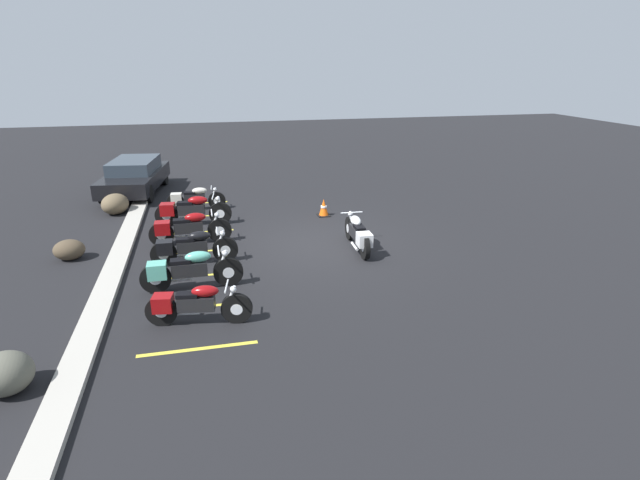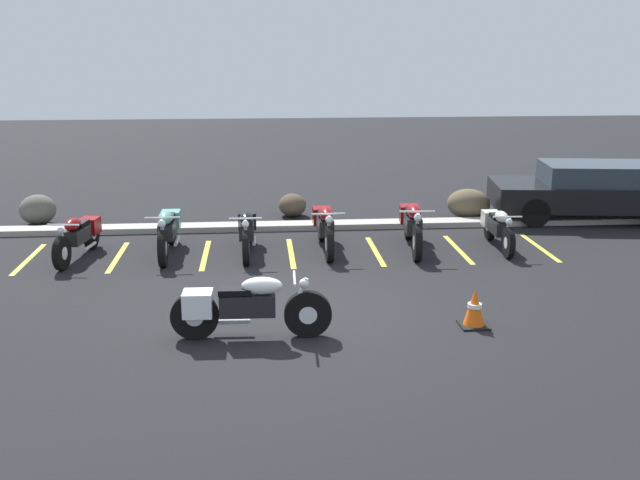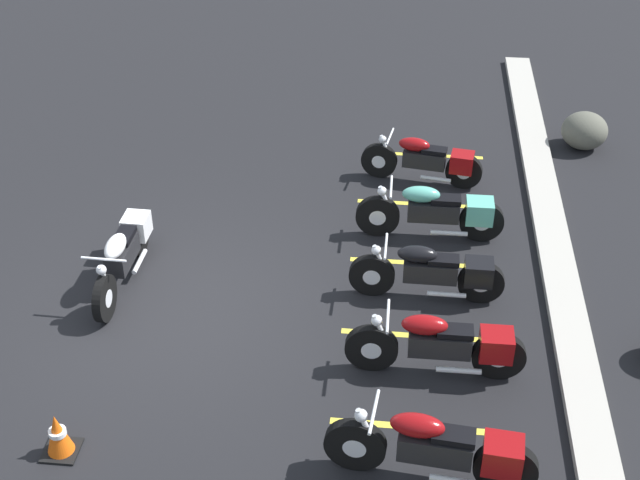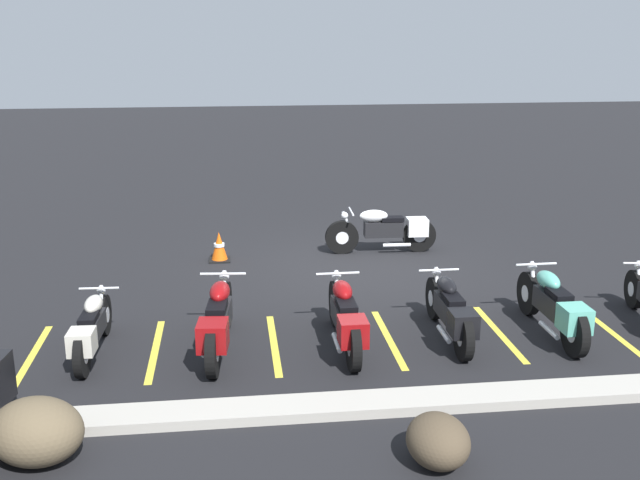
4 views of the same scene
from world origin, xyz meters
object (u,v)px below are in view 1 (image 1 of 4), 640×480
object	(u,v)px
parked_bike_0	(193,304)
landscape_rock_1	(5,373)
parked_bike_5	(193,198)
parked_bike_2	(190,247)
motorcycle_white_featured	(358,234)
car_black	(135,176)
traffic_cone	(324,208)
landscape_rock_0	(69,250)
landscape_rock_2	(115,204)
parked_bike_4	(189,210)
parked_bike_1	(187,270)
parked_bike_3	(186,228)

from	to	relation	value
parked_bike_0	landscape_rock_1	world-z (taller)	parked_bike_0
parked_bike_5	parked_bike_2	bearing A→B (deg)	-87.87
motorcycle_white_featured	car_black	bearing A→B (deg)	41.63
traffic_cone	landscape_rock_0	bearing A→B (deg)	107.22
landscape_rock_1	landscape_rock_2	xyz separation A→B (m)	(9.67, -0.20, 0.01)
parked_bike_0	parked_bike_2	size ratio (longest dim) A/B	0.95
traffic_cone	parked_bike_0	bearing A→B (deg)	147.29
parked_bike_4	landscape_rock_2	world-z (taller)	parked_bike_4
parked_bike_0	parked_bike_1	world-z (taller)	parked_bike_1
traffic_cone	parked_bike_4	bearing A→B (deg)	90.36
motorcycle_white_featured	landscape_rock_1	bearing A→B (deg)	125.20
parked_bike_1	landscape_rock_2	xyz separation A→B (m)	(6.53, 2.43, -0.13)
motorcycle_white_featured	traffic_cone	size ratio (longest dim) A/B	3.88
parked_bike_0	parked_bike_4	xyz separation A→B (m)	(6.35, 0.16, 0.06)
motorcycle_white_featured	landscape_rock_1	size ratio (longest dim) A/B	2.70
landscape_rock_0	landscape_rock_1	bearing A→B (deg)	-176.52
parked_bike_4	motorcycle_white_featured	bearing A→B (deg)	-30.47
parked_bike_5	landscape_rock_2	distance (m)	2.52
parked_bike_3	parked_bike_5	world-z (taller)	parked_bike_3
parked_bike_0	parked_bike_3	size ratio (longest dim) A/B	0.91
parked_bike_3	parked_bike_4	world-z (taller)	parked_bike_4
parked_bike_3	landscape_rock_0	world-z (taller)	parked_bike_3
motorcycle_white_featured	landscape_rock_2	xyz separation A→B (m)	(5.03, 6.83, -0.12)
parked_bike_0	parked_bike_4	distance (m)	6.35
traffic_cone	parked_bike_1	bearing A→B (deg)	138.23
car_black	traffic_cone	distance (m)	7.76
parked_bike_2	parked_bike_3	distance (m)	1.51
landscape_rock_0	motorcycle_white_featured	bearing A→B (deg)	-97.86
motorcycle_white_featured	parked_bike_1	world-z (taller)	parked_bike_1
parked_bike_5	landscape_rock_1	size ratio (longest dim) A/B	2.42
motorcycle_white_featured	parked_bike_3	size ratio (longest dim) A/B	0.98
parked_bike_3	landscape_rock_0	bearing A→B (deg)	-170.52
parked_bike_2	landscape_rock_1	world-z (taller)	parked_bike_2
parked_bike_2	traffic_cone	xyz separation A→B (m)	(3.25, -4.20, -0.18)
parked_bike_4	landscape_rock_0	size ratio (longest dim) A/B	3.02
landscape_rock_1	parked_bike_0	bearing A→B (deg)	-61.33
parked_bike_2	parked_bike_4	xyz separation A→B (m)	(3.22, 0.05, 0.04)
parked_bike_4	landscape_rock_2	xyz separation A→B (m)	(1.81, 2.42, -0.15)
parked_bike_1	parked_bike_3	world-z (taller)	parked_bike_1
parked_bike_2	parked_bike_5	bearing A→B (deg)	90.09
parked_bike_3	traffic_cone	size ratio (longest dim) A/B	3.96
parked_bike_4	landscape_rock_1	xyz separation A→B (m)	(-7.87, 2.62, -0.15)
motorcycle_white_featured	parked_bike_0	distance (m)	5.28
motorcycle_white_featured	parked_bike_3	bearing A→B (deg)	73.07
parked_bike_4	landscape_rock_0	distance (m)	3.70
landscape_rock_1	landscape_rock_2	size ratio (longest dim) A/B	0.83
landscape_rock_0	traffic_cone	xyz separation A→B (m)	(2.24, -7.22, 0.00)
traffic_cone	landscape_rock_2	bearing A→B (deg)	75.06
landscape_rock_2	parked_bike_2	bearing A→B (deg)	-153.79
parked_bike_4	parked_bike_2	bearing A→B (deg)	-83.31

